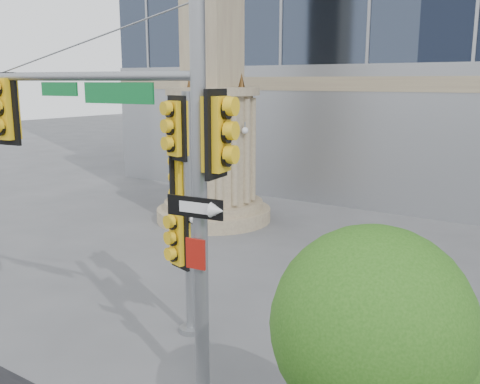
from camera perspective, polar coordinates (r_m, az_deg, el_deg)
The scene contains 5 objects.
ground at distance 10.83m, azimuth -6.33°, elevation -17.77°, with size 120.00×120.00×0.00m, color #545456.
monument at distance 20.20m, azimuth -2.95°, elevation 12.31°, with size 4.40×4.40×16.60m.
main_signal_pole at distance 8.98m, azimuth -10.77°, elevation 3.18°, with size 5.03×1.07×6.48m.
secondary_signal_pole at distance 10.98m, azimuth -6.20°, elevation -0.47°, with size 0.89×0.80×5.13m.
street_tree at distance 6.53m, azimuth 14.30°, elevation -14.58°, with size 2.41×2.35×3.75m.
Camera 1 is at (6.22, -7.09, 5.33)m, focal length 40.00 mm.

